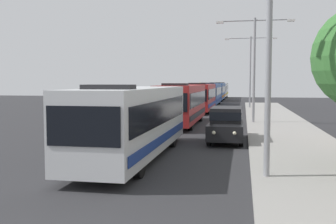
{
  "coord_description": "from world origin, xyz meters",
  "views": [
    {
      "loc": [
        3.3,
        -5.96,
        3.3
      ],
      "look_at": [
        -0.34,
        12.93,
        1.82
      ],
      "focal_mm": 41.76,
      "sensor_mm": 36.0,
      "label": 1
    }
  ],
  "objects_px": {
    "bus_second_in_line": "(182,103)",
    "bus_fourth_in_line": "(210,93)",
    "white_suv": "(226,123)",
    "bus_middle": "(201,97)",
    "bus_rear": "(217,91)",
    "bus_lead": "(135,119)",
    "streetlamp_far": "(250,64)",
    "streetlamp_mid": "(254,58)",
    "bus_tail_end": "(221,90)",
    "box_truck_oncoming": "(205,89)",
    "streetlamp_near": "(269,16)"
  },
  "relations": [
    {
      "from": "bus_lead",
      "to": "bus_rear",
      "type": "relative_size",
      "value": 0.92
    },
    {
      "from": "bus_middle",
      "to": "streetlamp_near",
      "type": "bearing_deg",
      "value": -79.65
    },
    {
      "from": "bus_rear",
      "to": "bus_lead",
      "type": "bearing_deg",
      "value": -90.0
    },
    {
      "from": "streetlamp_far",
      "to": "streetlamp_near",
      "type": "bearing_deg",
      "value": -90.0
    },
    {
      "from": "bus_tail_end",
      "to": "box_truck_oncoming",
      "type": "distance_m",
      "value": 3.3
    },
    {
      "from": "bus_second_in_line",
      "to": "bus_rear",
      "type": "xyz_separation_m",
      "value": [
        0.0,
        39.45,
        0.0
      ]
    },
    {
      "from": "bus_rear",
      "to": "bus_tail_end",
      "type": "xyz_separation_m",
      "value": [
        -0.0,
        13.83,
        -0.0
      ]
    },
    {
      "from": "streetlamp_far",
      "to": "bus_second_in_line",
      "type": "bearing_deg",
      "value": -105.24
    },
    {
      "from": "bus_second_in_line",
      "to": "streetlamp_mid",
      "type": "relative_size",
      "value": 1.3
    },
    {
      "from": "bus_lead",
      "to": "streetlamp_far",
      "type": "relative_size",
      "value": 1.29
    },
    {
      "from": "bus_tail_end",
      "to": "streetlamp_far",
      "type": "distance_m",
      "value": 34.1
    },
    {
      "from": "bus_tail_end",
      "to": "bus_second_in_line",
      "type": "bearing_deg",
      "value": -90.0
    },
    {
      "from": "bus_rear",
      "to": "streetlamp_near",
      "type": "bearing_deg",
      "value": -84.47
    },
    {
      "from": "white_suv",
      "to": "streetlamp_far",
      "type": "distance_m",
      "value": 28.0
    },
    {
      "from": "bus_rear",
      "to": "streetlamp_mid",
      "type": "distance_m",
      "value": 38.21
    },
    {
      "from": "bus_fourth_in_line",
      "to": "white_suv",
      "type": "distance_m",
      "value": 33.58
    },
    {
      "from": "streetlamp_near",
      "to": "streetlamp_mid",
      "type": "height_order",
      "value": "streetlamp_near"
    },
    {
      "from": "bus_second_in_line",
      "to": "bus_tail_end",
      "type": "xyz_separation_m",
      "value": [
        0.0,
        53.27,
        0.0
      ]
    },
    {
      "from": "bus_second_in_line",
      "to": "streetlamp_mid",
      "type": "height_order",
      "value": "streetlamp_mid"
    },
    {
      "from": "bus_fourth_in_line",
      "to": "streetlamp_far",
      "type": "xyz_separation_m",
      "value": [
        5.4,
        -5.77,
        3.79
      ]
    },
    {
      "from": "bus_second_in_line",
      "to": "white_suv",
      "type": "relative_size",
      "value": 2.09
    },
    {
      "from": "streetlamp_near",
      "to": "bus_second_in_line",
      "type": "bearing_deg",
      "value": 108.36
    },
    {
      "from": "bus_lead",
      "to": "streetlamp_far",
      "type": "height_order",
      "value": "streetlamp_far"
    },
    {
      "from": "box_truck_oncoming",
      "to": "bus_tail_end",
      "type": "bearing_deg",
      "value": -1.18
    },
    {
      "from": "bus_middle",
      "to": "bus_rear",
      "type": "bearing_deg",
      "value": 90.0
    },
    {
      "from": "bus_second_in_line",
      "to": "white_suv",
      "type": "bearing_deg",
      "value": -64.58
    },
    {
      "from": "bus_middle",
      "to": "box_truck_oncoming",
      "type": "bearing_deg",
      "value": 94.71
    },
    {
      "from": "bus_lead",
      "to": "bus_rear",
      "type": "bearing_deg",
      "value": 90.0
    },
    {
      "from": "bus_rear",
      "to": "streetlamp_far",
      "type": "distance_m",
      "value": 20.71
    },
    {
      "from": "bus_rear",
      "to": "streetlamp_mid",
      "type": "height_order",
      "value": "streetlamp_mid"
    },
    {
      "from": "box_truck_oncoming",
      "to": "streetlamp_near",
      "type": "relative_size",
      "value": 0.79
    },
    {
      "from": "bus_middle",
      "to": "bus_rear",
      "type": "relative_size",
      "value": 0.85
    },
    {
      "from": "bus_lead",
      "to": "bus_rear",
      "type": "distance_m",
      "value": 52.74
    },
    {
      "from": "white_suv",
      "to": "streetlamp_near",
      "type": "distance_m",
      "value": 9.71
    },
    {
      "from": "bus_rear",
      "to": "white_suv",
      "type": "height_order",
      "value": "bus_rear"
    },
    {
      "from": "bus_rear",
      "to": "streetlamp_mid",
      "type": "bearing_deg",
      "value": -81.85
    },
    {
      "from": "bus_tail_end",
      "to": "streetlamp_mid",
      "type": "height_order",
      "value": "streetlamp_mid"
    },
    {
      "from": "bus_second_in_line",
      "to": "bus_fourth_in_line",
      "type": "distance_m",
      "value": 25.59
    },
    {
      "from": "box_truck_oncoming",
      "to": "bus_middle",
      "type": "bearing_deg",
      "value": -85.29
    },
    {
      "from": "box_truck_oncoming",
      "to": "streetlamp_near",
      "type": "bearing_deg",
      "value": -82.88
    },
    {
      "from": "bus_second_in_line",
      "to": "streetlamp_mid",
      "type": "xyz_separation_m",
      "value": [
        5.4,
        1.77,
        3.44
      ]
    },
    {
      "from": "bus_fourth_in_line",
      "to": "bus_middle",
      "type": "bearing_deg",
      "value": -90.0
    },
    {
      "from": "bus_fourth_in_line",
      "to": "box_truck_oncoming",
      "type": "relative_size",
      "value": 1.76
    },
    {
      "from": "bus_middle",
      "to": "bus_fourth_in_line",
      "type": "height_order",
      "value": "same"
    },
    {
      "from": "bus_second_in_line",
      "to": "white_suv",
      "type": "xyz_separation_m",
      "value": [
        3.7,
        -7.78,
        -0.65
      ]
    },
    {
      "from": "bus_middle",
      "to": "streetlamp_near",
      "type": "xyz_separation_m",
      "value": [
        5.4,
        -29.55,
        3.75
      ]
    },
    {
      "from": "bus_lead",
      "to": "box_truck_oncoming",
      "type": "xyz_separation_m",
      "value": [
        -3.3,
        66.63,
        0.01
      ]
    },
    {
      "from": "streetlamp_mid",
      "to": "streetlamp_far",
      "type": "xyz_separation_m",
      "value": [
        -0.0,
        18.04,
        0.35
      ]
    },
    {
      "from": "bus_tail_end",
      "to": "bus_fourth_in_line",
      "type": "bearing_deg",
      "value": -90.0
    },
    {
      "from": "bus_middle",
      "to": "bus_tail_end",
      "type": "height_order",
      "value": "same"
    }
  ]
}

